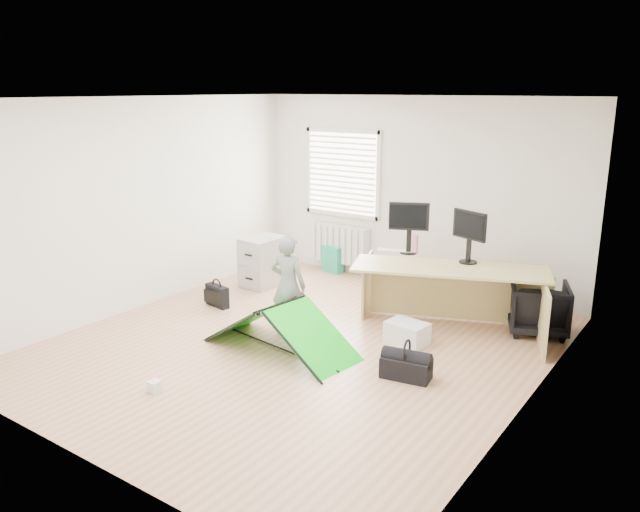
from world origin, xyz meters
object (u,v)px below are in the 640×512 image
Objects in this scene: desk at (448,299)px; person at (288,285)px; monitor_left at (409,235)px; thermos at (415,244)px; monitor_right at (469,244)px; office_chair at (539,308)px; kite at (280,327)px; laptop_bag at (217,296)px; storage_crate at (407,333)px; duffel_bag at (406,368)px; filing_cabinet at (263,262)px.

person reaches higher than desk.
person is at bearing -141.49° from monitor_left.
monitor_left is at bearing -166.30° from thermos.
office_chair is (0.82, 0.20, -0.70)m from monitor_right.
kite reaches higher than laptop_bag.
monitor_right is 2.47m from kite.
monitor_right is at bearing -7.07° from office_chair.
office_chair is at bearing 46.77° from storage_crate.
laptop_bag is 3.06m from duffel_bag.
kite is at bearing 107.10° from person.
person is at bearing -162.24° from desk.
desk is 4.50× the size of monitor_left.
thermos reaches higher than filing_cabinet.
office_chair reaches higher than storage_crate.
desk is 5.05× the size of storage_crate.
monitor_right reaches higher than kite.
kite reaches higher than storage_crate.
person is 3.12× the size of laptop_bag.
storage_crate is at bearing 50.09° from kite.
filing_cabinet reaches higher than office_chair.
kite is (-0.64, -1.95, -0.62)m from thermos.
filing_cabinet is at bearing -173.46° from thermos.
monitor_left is 1.31× the size of laptop_bag.
monitor_right is at bearing -24.14° from monitor_left.
laptop_bag is (-2.63, -0.31, 0.02)m from storage_crate.
duffel_bag is (0.82, -1.78, -0.79)m from thermos.
kite is (-0.56, -1.93, -0.74)m from monitor_left.
office_chair is 2.10m from duffel_bag.
office_chair is 0.39× the size of kite.
office_chair is 1.38× the size of duffel_bag.
filing_cabinet is at bearing -50.78° from person.
thermos is (-0.71, 0.02, -0.11)m from monitor_right.
desk is 4.63× the size of duffel_bag.
filing_cabinet is 2.36m from thermos.
office_chair is at bearing 10.66° from filing_cabinet.
filing_cabinet is 2.36m from kite.
monitor_right is at bearing 8.61° from filing_cabinet.
filing_cabinet is 1.92m from person.
person reaches higher than duffel_bag.
thermos reaches higher than storage_crate.
desk reaches higher than laptop_bag.
laptop_bag is at bearing 177.84° from desk.
thermos is at bearing 105.28° from duffel_bag.
duffel_bag is (0.39, -0.78, -0.02)m from storage_crate.
desk is 1.05m from office_chair.
duffel_bag is at bearing -103.35° from desk.
kite is at bearing 177.30° from duffel_bag.
duffel_bag is at bearing 2.21° from laptop_bag.
person is at bearing 14.48° from office_chair.
monitor_left is 2.04× the size of thermos.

